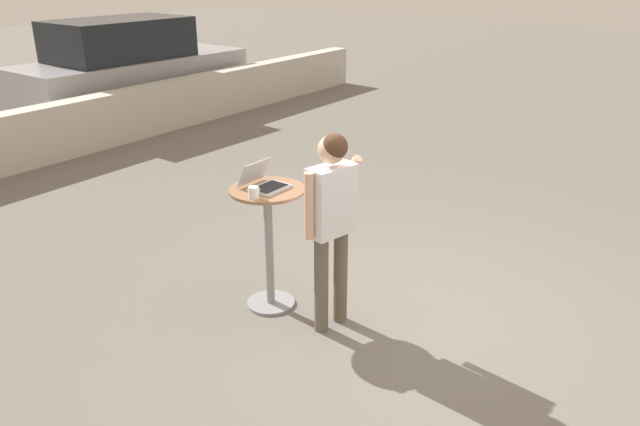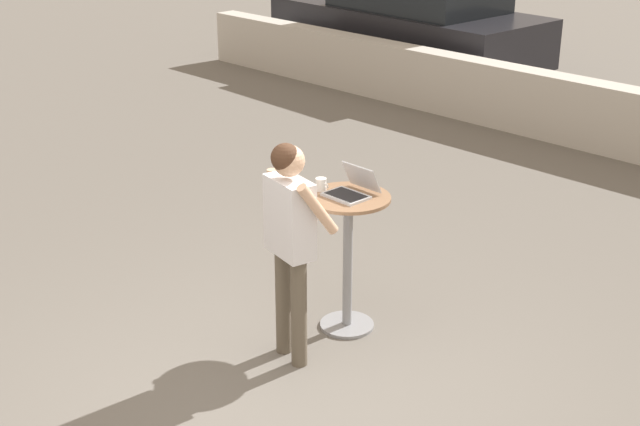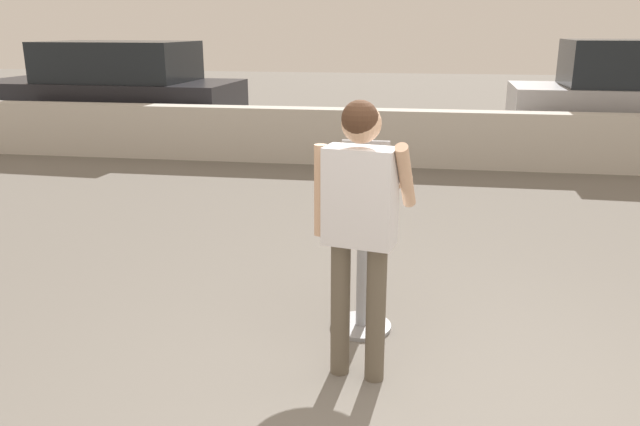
{
  "view_description": "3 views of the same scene",
  "coord_description": "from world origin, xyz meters",
  "px_view_note": "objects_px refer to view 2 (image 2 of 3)",
  "views": [
    {
      "loc": [
        -3.99,
        -1.84,
        2.72
      ],
      "look_at": [
        -0.53,
        0.62,
        0.98
      ],
      "focal_mm": 35.0,
      "sensor_mm": 36.0,
      "label": 1
    },
    {
      "loc": [
        3.54,
        -3.08,
        3.3
      ],
      "look_at": [
        -0.28,
        0.68,
        1.11
      ],
      "focal_mm": 50.0,
      "sensor_mm": 36.0,
      "label": 2
    },
    {
      "loc": [
        -0.16,
        -2.6,
        1.93
      ],
      "look_at": [
        -0.66,
        0.53,
        0.98
      ],
      "focal_mm": 35.0,
      "sensor_mm": 36.0,
      "label": 3
    }
  ],
  "objects_px": {
    "standing_person": "(290,228)",
    "coffee_mug": "(321,184)",
    "cafe_table": "(348,245)",
    "laptop": "(352,189)",
    "parked_car_further_down": "(409,19)"
  },
  "relations": [
    {
      "from": "coffee_mug",
      "to": "parked_car_further_down",
      "type": "xyz_separation_m",
      "value": [
        -4.81,
        6.68,
        -0.25
      ]
    },
    {
      "from": "laptop",
      "to": "parked_car_further_down",
      "type": "distance_m",
      "value": 8.3
    },
    {
      "from": "cafe_table",
      "to": "laptop",
      "type": "bearing_deg",
      "value": 88.76
    },
    {
      "from": "laptop",
      "to": "coffee_mug",
      "type": "xyz_separation_m",
      "value": [
        -0.22,
        -0.08,
        -0.0
      ]
    },
    {
      "from": "parked_car_further_down",
      "to": "laptop",
      "type": "bearing_deg",
      "value": -52.68
    },
    {
      "from": "cafe_table",
      "to": "coffee_mug",
      "type": "height_order",
      "value": "coffee_mug"
    },
    {
      "from": "laptop",
      "to": "coffee_mug",
      "type": "relative_size",
      "value": 2.81
    },
    {
      "from": "coffee_mug",
      "to": "standing_person",
      "type": "relative_size",
      "value": 0.07
    },
    {
      "from": "standing_person",
      "to": "coffee_mug",
      "type": "bearing_deg",
      "value": 115.07
    },
    {
      "from": "standing_person",
      "to": "parked_car_further_down",
      "type": "height_order",
      "value": "parked_car_further_down"
    },
    {
      "from": "coffee_mug",
      "to": "parked_car_further_down",
      "type": "bearing_deg",
      "value": 125.74
    },
    {
      "from": "coffee_mug",
      "to": "standing_person",
      "type": "height_order",
      "value": "standing_person"
    },
    {
      "from": "cafe_table",
      "to": "laptop",
      "type": "height_order",
      "value": "laptop"
    },
    {
      "from": "cafe_table",
      "to": "coffee_mug",
      "type": "distance_m",
      "value": 0.48
    },
    {
      "from": "cafe_table",
      "to": "laptop",
      "type": "xyz_separation_m",
      "value": [
        0.0,
        0.03,
        0.43
      ]
    }
  ]
}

